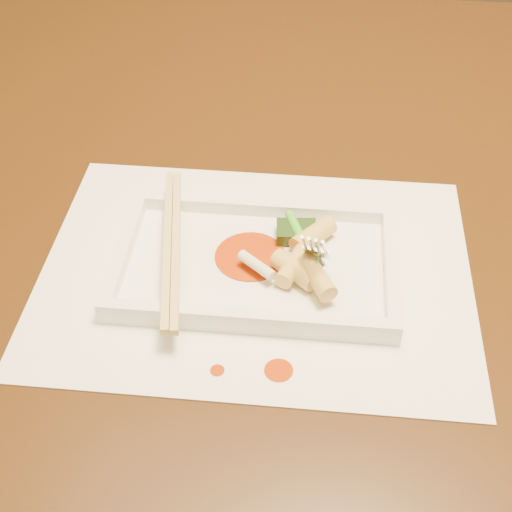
# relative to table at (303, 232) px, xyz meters

# --- Properties ---
(floor) EXTENTS (4.00, 4.00, 0.02)m
(floor) POSITION_rel_table_xyz_m (0.00, 0.00, -0.66)
(floor) COLOR #593316
(floor) RESTS_ON ground
(table) EXTENTS (1.40, 0.90, 0.75)m
(table) POSITION_rel_table_xyz_m (0.00, 0.00, 0.00)
(table) COLOR black
(table) RESTS_ON ground
(placemat) EXTENTS (0.40, 0.30, 0.00)m
(placemat) POSITION_rel_table_xyz_m (-0.04, -0.17, 0.10)
(placemat) COLOR white
(placemat) RESTS_ON table
(sauce_splatter_a) EXTENTS (0.02, 0.02, 0.00)m
(sauce_splatter_a) POSITION_rel_table_xyz_m (-0.01, -0.29, 0.10)
(sauce_splatter_a) COLOR #B23405
(sauce_splatter_a) RESTS_ON placemat
(sauce_splatter_b) EXTENTS (0.01, 0.01, 0.00)m
(sauce_splatter_b) POSITION_rel_table_xyz_m (-0.06, -0.29, 0.10)
(sauce_splatter_b) COLOR #B23405
(sauce_splatter_b) RESTS_ON placemat
(plate_base) EXTENTS (0.26, 0.16, 0.01)m
(plate_base) POSITION_rel_table_xyz_m (-0.04, -0.17, 0.11)
(plate_base) COLOR white
(plate_base) RESTS_ON placemat
(plate_rim_far) EXTENTS (0.26, 0.01, 0.01)m
(plate_rim_far) POSITION_rel_table_xyz_m (-0.04, -0.10, 0.12)
(plate_rim_far) COLOR white
(plate_rim_far) RESTS_ON plate_base
(plate_rim_near) EXTENTS (0.26, 0.01, 0.01)m
(plate_rim_near) POSITION_rel_table_xyz_m (-0.04, -0.25, 0.12)
(plate_rim_near) COLOR white
(plate_rim_near) RESTS_ON plate_base
(plate_rim_left) EXTENTS (0.01, 0.14, 0.01)m
(plate_rim_left) POSITION_rel_table_xyz_m (-0.16, -0.17, 0.12)
(plate_rim_left) COLOR white
(plate_rim_left) RESTS_ON plate_base
(plate_rim_right) EXTENTS (0.01, 0.14, 0.01)m
(plate_rim_right) POSITION_rel_table_xyz_m (0.08, -0.17, 0.12)
(plate_rim_right) COLOR white
(plate_rim_right) RESTS_ON plate_base
(veg_piece) EXTENTS (0.04, 0.03, 0.01)m
(veg_piece) POSITION_rel_table_xyz_m (-0.00, -0.13, 0.12)
(veg_piece) COLOR black
(veg_piece) RESTS_ON plate_base
(scallion_white) EXTENTS (0.04, 0.03, 0.01)m
(scallion_white) POSITION_rel_table_xyz_m (-0.04, -0.19, 0.12)
(scallion_white) COLOR #EAEACC
(scallion_white) RESTS_ON plate_base
(scallion_green) EXTENTS (0.04, 0.08, 0.01)m
(scallion_green) POSITION_rel_table_xyz_m (0.00, -0.15, 0.12)
(scallion_green) COLOR green
(scallion_green) RESTS_ON plate_base
(chopstick_a) EXTENTS (0.04, 0.21, 0.01)m
(chopstick_a) POSITION_rel_table_xyz_m (-0.12, -0.17, 0.13)
(chopstick_a) COLOR tan
(chopstick_a) RESTS_ON plate_rim_near
(chopstick_b) EXTENTS (0.04, 0.21, 0.01)m
(chopstick_b) POSITION_rel_table_xyz_m (-0.11, -0.17, 0.13)
(chopstick_b) COLOR tan
(chopstick_b) RESTS_ON plate_rim_near
(fork) EXTENTS (0.09, 0.10, 0.14)m
(fork) POSITION_rel_table_xyz_m (0.03, -0.16, 0.18)
(fork) COLOR silver
(fork) RESTS_ON plate_base
(sauce_blob_0) EXTENTS (0.07, 0.07, 0.00)m
(sauce_blob_0) POSITION_rel_table_xyz_m (-0.05, -0.16, 0.11)
(sauce_blob_0) COLOR #B23405
(sauce_blob_0) RESTS_ON plate_base
(rice_cake_0) EXTENTS (0.05, 0.04, 0.02)m
(rice_cake_0) POSITION_rel_table_xyz_m (-0.00, -0.19, 0.12)
(rice_cake_0) COLOR #DFCA68
(rice_cake_0) RESTS_ON plate_base
(rice_cake_1) EXTENTS (0.03, 0.05, 0.02)m
(rice_cake_1) POSITION_rel_table_xyz_m (-0.00, -0.18, 0.12)
(rice_cake_1) COLOR #DFCA68
(rice_cake_1) RESTS_ON plate_base
(rice_cake_2) EXTENTS (0.04, 0.05, 0.02)m
(rice_cake_2) POSITION_rel_table_xyz_m (0.02, -0.20, 0.13)
(rice_cake_2) COLOR #DFCA68
(rice_cake_2) RESTS_ON plate_base
(rice_cake_3) EXTENTS (0.05, 0.05, 0.02)m
(rice_cake_3) POSITION_rel_table_xyz_m (0.01, -0.14, 0.12)
(rice_cake_3) COLOR #DFCA68
(rice_cake_3) RESTS_ON plate_base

